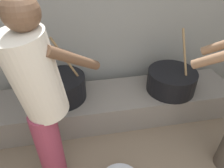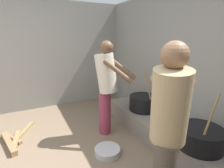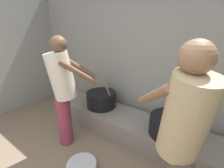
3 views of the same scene
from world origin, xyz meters
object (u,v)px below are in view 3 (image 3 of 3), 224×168
cooking_pot_secondary (101,99)px  metal_mixing_bowl (82,166)px  cook_in_cream_shirt (63,88)px  cooking_pot_main (170,126)px  cook_in_tan_shirt (181,138)px

cooking_pot_secondary → metal_mixing_bowl: bearing=-64.7°
cooking_pot_secondary → cook_in_cream_shirt: bearing=-95.5°
cooking_pot_secondary → metal_mixing_bowl: (0.45, -0.96, -0.42)m
metal_mixing_bowl → cooking_pot_secondary: bearing=115.3°
cooking_pot_secondary → cooking_pot_main: bearing=-3.7°
cooking_pot_main → metal_mixing_bowl: (-0.78, -0.88, -0.41)m
cooking_pot_secondary → metal_mixing_bowl: 1.14m
cooking_pot_secondary → metal_mixing_bowl: cooking_pot_secondary is taller
cooking_pot_main → cooking_pot_secondary: (-1.23, 0.08, 0.01)m
cooking_pot_main → metal_mixing_bowl: size_ratio=1.90×
cooking_pot_secondary → metal_mixing_bowl: size_ratio=1.94×
cooking_pot_secondary → cook_in_tan_shirt: cook_in_tan_shirt is taller
metal_mixing_bowl → cook_in_tan_shirt: bearing=4.5°
cooking_pot_main → metal_mixing_bowl: 1.24m
cook_in_cream_shirt → cook_in_tan_shirt: (1.54, -0.16, 0.02)m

